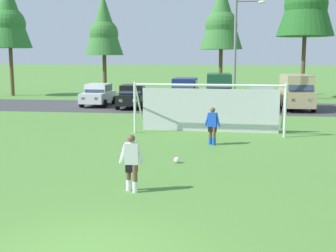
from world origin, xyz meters
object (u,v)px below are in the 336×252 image
soccer_goal (209,107)px  player_striker_near (212,126)px  parked_car_slot_right (296,91)px  street_lamp (238,56)px  parked_car_slot_left (133,96)px  player_defender_far (132,163)px  parked_car_slot_center (219,89)px  soccer_ball (177,160)px  parked_car_slot_far_left (98,95)px  parked_car_slot_center_left (185,92)px  parked_car_slot_center_right (262,97)px

soccer_goal → player_striker_near: 3.25m
parked_car_slot_right → street_lamp: street_lamp is taller
parked_car_slot_left → player_defender_far: bearing=-78.0°
parked_car_slot_center → soccer_ball: bearing=-93.4°
soccer_goal → parked_car_slot_far_left: 14.56m
player_defender_far → parked_car_slot_far_left: (-7.36, 21.67, 0.05)m
parked_car_slot_center_left → street_lamp: size_ratio=0.62×
soccer_ball → parked_car_slot_far_left: bearing=114.5°
parked_car_slot_center → parked_car_slot_left: bearing=-162.4°
soccer_goal → player_striker_near: bearing=-85.1°
player_defender_far → parked_car_slot_left: bearing=102.0°
player_striker_near → soccer_goal: bearing=94.9°
parked_car_slot_far_left → street_lamp: street_lamp is taller
parked_car_slot_far_left → street_lamp: size_ratio=0.57×
parked_car_slot_center_left → parked_car_slot_center_right: bearing=-13.8°
parked_car_slot_far_left → parked_car_slot_left: size_ratio=0.99×
player_striker_near → parked_car_slot_right: 15.02m
player_defender_far → parked_car_slot_center_right: bearing=76.1°
parked_car_slot_right → street_lamp: size_ratio=0.66×
player_striker_near → parked_car_slot_right: size_ratio=0.34×
soccer_ball → parked_car_slot_center_right: parked_car_slot_center_right is taller
parked_car_slot_center → parked_car_slot_center_right: 3.61m
soccer_goal → player_defender_far: size_ratio=4.57×
player_defender_far → parked_car_slot_left: 21.07m
player_striker_near → parked_car_slot_right: bearing=68.2°
parked_car_slot_center_right → player_striker_near: bearing=-102.8°
parked_car_slot_right → parked_car_slot_center_left: bearing=171.0°
soccer_ball → parked_car_slot_center: bearing=86.6°
soccer_ball → player_defender_far: (-0.88, -3.56, 0.71)m
player_striker_near → street_lamp: size_ratio=0.22×
soccer_goal → parked_car_slot_far_left: (-9.12, 11.34, -0.42)m
soccer_goal → parked_car_slot_center_right: soccer_goal is taller
soccer_goal → street_lamp: (1.53, 6.90, 2.53)m
soccer_ball → parked_car_slot_left: (-5.26, 17.06, 0.77)m
street_lamp → parked_car_slot_right: bearing=41.5°
soccer_goal → parked_car_slot_center: 12.32m
soccer_ball → parked_car_slot_center_right: (4.29, 17.39, 0.77)m
street_lamp → player_defender_far: bearing=-100.8°
soccer_goal → parked_car_slot_far_left: size_ratio=1.77×
parked_car_slot_center → parked_car_slot_center_right: size_ratio=1.15×
player_defender_far → parked_car_slot_center_left: bearing=91.5°
player_striker_near → street_lamp: bearing=83.0°
parked_car_slot_center_right → street_lamp: bearing=-116.9°
parked_car_slot_left → soccer_goal: bearing=-59.2°
player_striker_near → parked_car_slot_center_left: bearing=99.8°
parked_car_slot_left → parked_car_slot_center: parked_car_slot_center is taller
parked_car_slot_center_right → soccer_goal: bearing=-107.8°
parked_car_slot_right → street_lamp: 6.29m
parked_car_slot_far_left → parked_car_slot_center: bearing=5.9°
soccer_ball → street_lamp: street_lamp is taller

